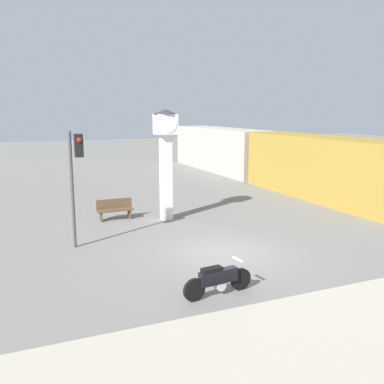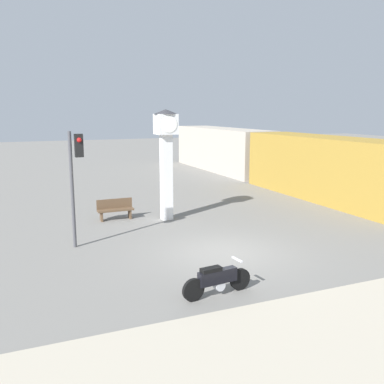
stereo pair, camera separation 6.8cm
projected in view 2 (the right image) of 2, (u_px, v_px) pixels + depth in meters
name	position (u px, v px, depth m)	size (l,w,h in m)	color
ground_plane	(224.00, 253.00, 14.69)	(120.00, 120.00, 0.00)	slate
motorcycle	(217.00, 280.00, 11.22)	(2.06, 0.46, 0.91)	black
clock_tower	(166.00, 148.00, 18.63)	(1.04, 1.04, 4.86)	white
freight_train	(265.00, 157.00, 29.10)	(2.80, 25.41, 3.40)	olive
traffic_light	(76.00, 168.00, 14.84)	(0.50, 0.35, 4.12)	#47474C
bench	(115.00, 209.00, 19.10)	(1.60, 0.44, 0.92)	brown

